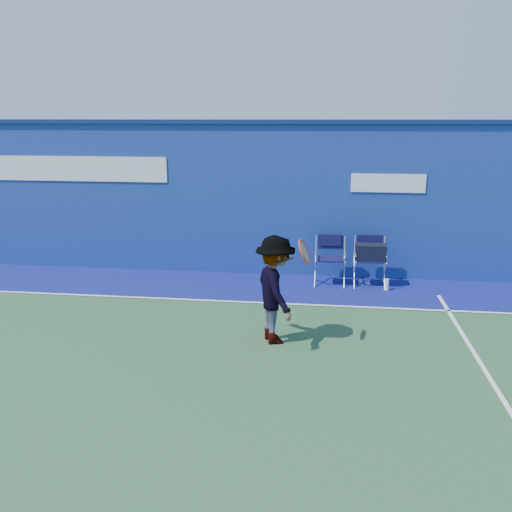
# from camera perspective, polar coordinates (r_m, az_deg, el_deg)

# --- Properties ---
(ground) EXTENTS (80.00, 80.00, 0.00)m
(ground) POSITION_cam_1_polar(r_m,az_deg,el_deg) (6.86, -14.62, -13.22)
(ground) COLOR #2D5430
(ground) RESTS_ON ground
(stadium_wall) EXTENTS (24.00, 0.50, 3.08)m
(stadium_wall) POSITION_cam_1_polar(r_m,az_deg,el_deg) (11.18, -5.27, 6.26)
(stadium_wall) COLOR navy
(stadium_wall) RESTS_ON ground
(out_of_bounds_strip) EXTENTS (24.00, 1.80, 0.01)m
(out_of_bounds_strip) POSITION_cam_1_polar(r_m,az_deg,el_deg) (10.47, -6.36, -3.01)
(out_of_bounds_strip) COLOR navy
(out_of_bounds_strip) RESTS_ON ground
(court_lines) EXTENTS (24.00, 12.00, 0.01)m
(court_lines) POSITION_cam_1_polar(r_m,az_deg,el_deg) (7.35, -12.88, -11.04)
(court_lines) COLOR white
(court_lines) RESTS_ON out_of_bounds_strip
(directors_chair_left) EXTENTS (0.55, 0.51, 0.94)m
(directors_chair_left) POSITION_cam_1_polar(r_m,az_deg,el_deg) (10.47, 7.77, -1.32)
(directors_chair_left) COLOR silver
(directors_chair_left) RESTS_ON ground
(directors_chair_right) EXTENTS (0.56, 0.50, 0.94)m
(directors_chair_right) POSITION_cam_1_polar(r_m,az_deg,el_deg) (10.48, 11.87, -1.01)
(directors_chair_right) COLOR silver
(directors_chair_right) RESTS_ON ground
(water_bottle) EXTENTS (0.07, 0.07, 0.23)m
(water_bottle) POSITION_cam_1_polar(r_m,az_deg,el_deg) (10.33, 13.63, -2.95)
(water_bottle) COLOR silver
(water_bottle) RESTS_ON ground
(tennis_player) EXTENTS (0.97, 1.14, 1.54)m
(tennis_player) POSITION_cam_1_polar(r_m,az_deg,el_deg) (7.62, 2.07, -3.55)
(tennis_player) COLOR #EA4738
(tennis_player) RESTS_ON ground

